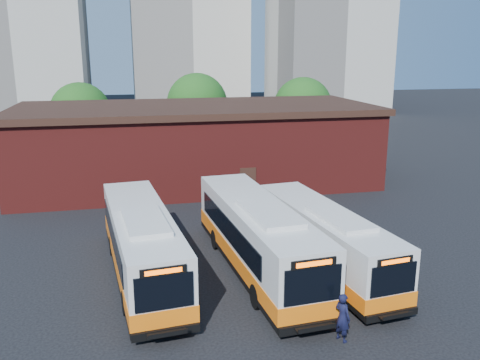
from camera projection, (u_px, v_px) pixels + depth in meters
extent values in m
plane|color=black|center=(253.00, 287.00, 23.62)|extent=(220.00, 220.00, 0.00)
cube|color=silver|center=(142.00, 242.00, 24.29)|extent=(3.86, 12.36, 2.89)
cube|color=orange|center=(143.00, 258.00, 24.50)|extent=(3.92, 12.42, 0.71)
cube|color=black|center=(143.00, 268.00, 24.62)|extent=(3.90, 12.41, 0.25)
cube|color=black|center=(164.00, 292.00, 18.60)|extent=(2.19, 0.29, 1.37)
cube|color=black|center=(163.00, 271.00, 18.39)|extent=(1.72, 0.24, 0.32)
cube|color=#FF5905|center=(164.00, 272.00, 18.35)|extent=(1.36, 0.17, 0.18)
cube|color=black|center=(166.00, 333.00, 18.95)|extent=(2.58, 0.42, 0.32)
cube|color=black|center=(167.00, 333.00, 18.71)|extent=(1.50, 0.54, 0.06)
cube|color=black|center=(168.00, 334.00, 18.53)|extent=(1.47, 0.20, 0.18)
cube|color=black|center=(113.00, 236.00, 24.19)|extent=(1.06, 9.44, 1.06)
cube|color=black|center=(167.00, 230.00, 25.00)|extent=(1.06, 9.44, 1.06)
cube|color=silver|center=(145.00, 221.00, 22.51)|extent=(2.20, 4.42, 0.22)
cylinder|color=black|center=(126.00, 303.00, 21.09)|extent=(0.43, 1.04, 1.01)
cylinder|color=black|center=(182.00, 294.00, 21.80)|extent=(0.43, 1.04, 1.01)
cylinder|color=black|center=(113.00, 246.00, 27.24)|extent=(0.43, 1.04, 1.01)
cylinder|color=black|center=(156.00, 241.00, 27.95)|extent=(0.43, 1.04, 1.01)
cube|color=silver|center=(257.00, 235.00, 24.95)|extent=(3.76, 12.97, 3.04)
cube|color=orange|center=(257.00, 251.00, 25.17)|extent=(3.82, 13.03, 0.75)
cube|color=black|center=(257.00, 261.00, 25.30)|extent=(3.81, 13.01, 0.27)
cube|color=black|center=(313.00, 285.00, 18.93)|extent=(2.31, 0.25, 1.44)
cube|color=black|center=(314.00, 263.00, 18.70)|extent=(1.81, 0.21, 0.34)
cube|color=#FF5905|center=(314.00, 264.00, 18.66)|extent=(1.44, 0.14, 0.19)
cube|color=black|center=(312.00, 327.00, 19.29)|extent=(2.72, 0.37, 0.34)
cube|color=black|center=(315.00, 328.00, 19.04)|extent=(1.57, 0.53, 0.06)
cube|color=black|center=(317.00, 329.00, 18.84)|extent=(1.54, 0.17, 0.19)
cube|color=black|center=(228.00, 229.00, 24.88)|extent=(0.87, 9.95, 1.12)
cube|color=black|center=(280.00, 224.00, 25.67)|extent=(0.87, 9.95, 1.12)
cube|color=silver|center=(269.00, 213.00, 23.07)|extent=(2.21, 4.61, 0.23)
cylinder|color=black|center=(257.00, 296.00, 21.58)|extent=(0.43, 1.09, 1.07)
cylinder|color=black|center=(310.00, 289.00, 22.28)|extent=(0.43, 1.09, 1.07)
cylinder|color=black|center=(216.00, 239.00, 28.10)|extent=(0.43, 1.09, 1.07)
cylinder|color=black|center=(258.00, 235.00, 28.80)|extent=(0.43, 1.09, 1.07)
cube|color=silver|center=(324.00, 237.00, 25.24)|extent=(3.76, 11.57, 2.70)
cube|color=orange|center=(323.00, 252.00, 25.43)|extent=(3.81, 11.62, 0.66)
cube|color=black|center=(323.00, 260.00, 25.55)|extent=(3.80, 11.61, 0.24)
cube|color=black|center=(394.00, 280.00, 19.94)|extent=(2.04, 0.30, 1.28)
cube|color=black|center=(395.00, 261.00, 19.74)|extent=(1.61, 0.25, 0.30)
cube|color=#FF5905|center=(396.00, 261.00, 19.71)|extent=(1.27, 0.17, 0.17)
cube|color=black|center=(392.00, 315.00, 20.27)|extent=(2.41, 0.42, 0.30)
cube|color=black|center=(395.00, 315.00, 20.04)|extent=(1.41, 0.52, 0.06)
cube|color=black|center=(398.00, 316.00, 19.87)|extent=(1.37, 0.20, 0.17)
cube|color=black|center=(298.00, 232.00, 25.13)|extent=(1.11, 8.81, 0.99)
cube|color=black|center=(342.00, 227.00, 25.91)|extent=(1.11, 8.81, 0.99)
cube|color=silver|center=(340.00, 218.00, 23.58)|extent=(2.11, 4.15, 0.21)
cylinder|color=black|center=(336.00, 290.00, 22.24)|extent=(0.41, 0.98, 0.95)
cylinder|color=black|center=(378.00, 283.00, 22.93)|extent=(0.41, 0.98, 0.95)
cylinder|color=black|center=(279.00, 241.00, 27.96)|extent=(0.41, 0.98, 0.95)
cylinder|color=black|center=(315.00, 237.00, 28.66)|extent=(0.41, 0.98, 0.95)
imported|color=black|center=(342.00, 317.00, 19.05)|extent=(0.70, 0.83, 1.92)
cube|color=maroon|center=(196.00, 146.00, 41.81)|extent=(28.00, 12.00, 6.00)
cube|color=black|center=(195.00, 108.00, 41.03)|extent=(28.60, 12.60, 0.50)
cube|color=black|center=(248.00, 184.00, 37.16)|extent=(1.20, 0.08, 2.40)
cylinder|color=#382314|center=(83.00, 145.00, 51.52)|extent=(0.36, 0.36, 2.70)
sphere|color=#174A14|center=(81.00, 113.00, 50.70)|extent=(6.00, 6.00, 6.00)
cylinder|color=#382314|center=(198.00, 137.00, 55.85)|extent=(0.36, 0.36, 2.95)
sphere|color=#174A14|center=(197.00, 104.00, 54.96)|extent=(6.56, 6.56, 6.56)
cylinder|color=#382314|center=(302.00, 138.00, 55.29)|extent=(0.36, 0.36, 2.81)
sphere|color=#174A14|center=(303.00, 107.00, 54.44)|extent=(6.24, 6.24, 6.24)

